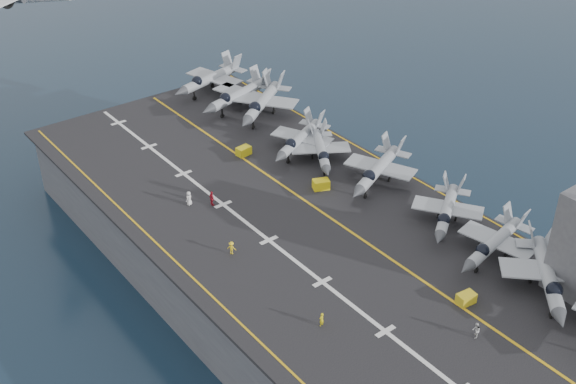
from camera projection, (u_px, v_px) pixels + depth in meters
ground at (306, 288)px, 95.26m from camera, size 500.00×500.00×0.00m
hull at (307, 258)px, 92.62m from camera, size 36.00×90.00×10.00m
flight_deck at (308, 224)px, 89.88m from camera, size 38.00×92.00×0.40m
foul_line at (326, 215)px, 91.32m from camera, size 0.35×90.00×0.02m
landing_centerline at (269, 240)px, 86.65m from camera, size 0.50×90.00×0.02m
deck_edge_port at (190, 275)px, 80.95m from camera, size 0.25×90.00×0.02m
deck_edge_stbd at (412, 177)px, 99.35m from camera, size 0.25×90.00×0.02m
fighter_jet_1 at (548, 273)px, 77.15m from camera, size 17.37×17.39×5.12m
fighter_jet_2 at (495, 241)px, 82.57m from camera, size 14.59×11.11×4.57m
fighter_jet_3 at (447, 209)px, 88.33m from camera, size 15.60×14.36×4.51m
fighter_jet_4 at (378, 168)px, 96.48m from camera, size 16.97×14.51×4.98m
fighter_jet_5 at (321, 149)px, 101.60m from camera, size 13.95×15.26×4.41m
fighter_jet_6 at (300, 138)px, 104.28m from camera, size 15.99×13.86×4.67m
fighter_jet_7 at (262, 101)px, 113.97m from camera, size 19.16×17.85×5.54m
fighter_jet_8 at (239, 94)px, 116.65m from camera, size 17.28×13.71×5.27m
tow_cart_a at (466, 298)px, 76.66m from camera, size 2.12×1.52×1.19m
tow_cart_b at (321, 184)px, 96.43m from camera, size 2.55×2.15×1.30m
tow_cart_c at (244, 151)px, 104.41m from camera, size 2.21×1.56×1.25m
crew_1 at (322, 319)px, 73.54m from camera, size 1.07×0.79×1.63m
crew_3 at (232, 248)px, 83.97m from camera, size 1.13×1.19×1.66m
crew_4 at (212, 198)px, 92.74m from camera, size 0.95×1.31×2.05m
crew_5 at (189, 198)px, 92.85m from camera, size 1.38×1.17×1.96m
crew_7 at (476, 330)px, 72.03m from camera, size 1.29×1.23×1.79m
fighter_jet_9 at (211, 77)px, 122.37m from camera, size 17.28×13.71×5.27m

